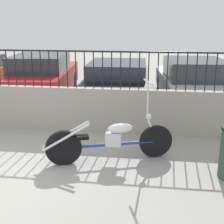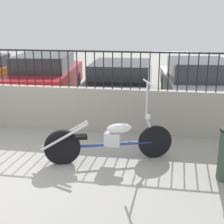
{
  "view_description": "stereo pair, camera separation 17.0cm",
  "coord_description": "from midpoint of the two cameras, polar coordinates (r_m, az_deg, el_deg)",
  "views": [
    {
      "loc": [
        2.4,
        -4.28,
        2.47
      ],
      "look_at": [
        1.61,
        1.62,
        0.7
      ],
      "focal_mm": 50.0,
      "sensor_mm": 36.0,
      "label": 1
    },
    {
      "loc": [
        2.57,
        -4.26,
        2.47
      ],
      "look_at": [
        1.61,
        1.62,
        0.7
      ],
      "focal_mm": 50.0,
      "sensor_mm": 36.0,
      "label": 2
    }
  ],
  "objects": [
    {
      "name": "fence_railing",
      "position": [
        7.17,
        -12.85,
        8.83
      ],
      "size": [
        10.77,
        0.04,
        0.83
      ],
      "color": "black",
      "rests_on": "low_wall"
    },
    {
      "name": "motorcycle_blue",
      "position": [
        5.58,
        -2.13,
        -5.15
      ],
      "size": [
        2.28,
        0.93,
        1.45
      ],
      "rotation": [
        0.0,
        0.0,
        0.32
      ],
      "color": "black",
      "rests_on": "ground_plane"
    },
    {
      "name": "car_black",
      "position": [
        9.67,
        0.6,
        5.68
      ],
      "size": [
        2.01,
        4.52,
        1.26
      ],
      "rotation": [
        0.0,
        0.0,
        1.61
      ],
      "color": "black",
      "rests_on": "ground_plane"
    },
    {
      "name": "low_wall",
      "position": [
        7.38,
        -12.33,
        0.69
      ],
      "size": [
        10.77,
        0.18,
        1.01
      ],
      "color": "#9E998E",
      "rests_on": "ground_plane"
    },
    {
      "name": "car_red",
      "position": [
        10.33,
        -13.16,
        6.31
      ],
      "size": [
        2.22,
        4.4,
        1.43
      ],
      "rotation": [
        0.0,
        0.0,
        1.68
      ],
      "color": "black",
      "rests_on": "ground_plane"
    },
    {
      "name": "car_silver",
      "position": [
        9.85,
        14.15,
        5.52
      ],
      "size": [
        2.24,
        4.61,
        1.34
      ],
      "rotation": [
        0.0,
        0.0,
        1.66
      ],
      "color": "black",
      "rests_on": "ground_plane"
    },
    {
      "name": "ground_plane",
      "position": [
        5.52,
        -20.47,
        -11.15
      ],
      "size": [
        40.0,
        40.0,
        0.0
      ],
      "primitive_type": "plane",
      "color": "gray"
    }
  ]
}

